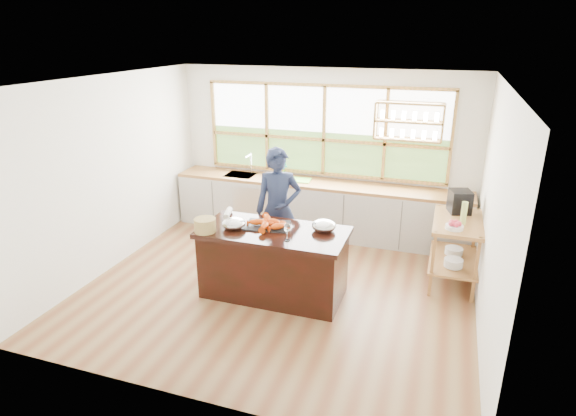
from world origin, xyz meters
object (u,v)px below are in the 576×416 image
at_px(island, 274,262).
at_px(espresso_machine, 460,202).
at_px(wicker_basket, 205,225).
at_px(cook, 278,210).

distance_m(island, espresso_machine, 2.68).
distance_m(island, wicker_basket, 1.00).
bearing_deg(wicker_basket, espresso_machine, 30.08).
relative_size(cook, wicker_basket, 6.56).
height_order(island, cook, cook).
height_order(cook, wicker_basket, cook).
xyz_separation_m(espresso_machine, wicker_basket, (-2.97, -1.72, -0.07)).
xyz_separation_m(island, cook, (-0.21, 0.77, 0.43)).
bearing_deg(island, wicker_basket, -158.72).
relative_size(island, wicker_basket, 6.89).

